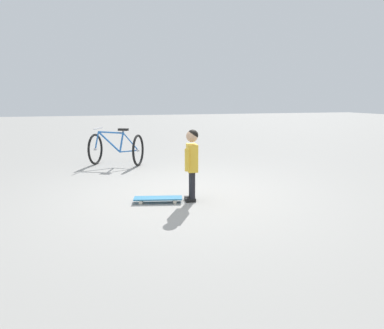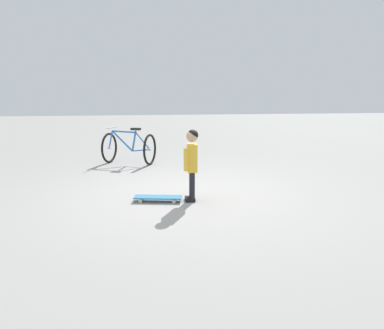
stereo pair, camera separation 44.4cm
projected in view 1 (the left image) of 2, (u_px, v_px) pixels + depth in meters
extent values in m
plane|color=gray|center=(177.00, 194.00, 5.14)|extent=(50.00, 50.00, 0.00)
cylinder|color=black|center=(193.00, 186.00, 4.71)|extent=(0.08, 0.08, 0.42)
cube|color=black|center=(191.00, 200.00, 4.75)|extent=(0.16, 0.09, 0.05)
cylinder|color=black|center=(191.00, 184.00, 4.81)|extent=(0.08, 0.08, 0.42)
cube|color=black|center=(189.00, 198.00, 4.85)|extent=(0.16, 0.09, 0.05)
cube|color=gold|center=(192.00, 158.00, 4.68)|extent=(0.16, 0.25, 0.40)
cylinder|color=gold|center=(187.00, 160.00, 4.51)|extent=(0.06, 0.06, 0.32)
cylinder|color=gold|center=(194.00, 156.00, 4.84)|extent=(0.06, 0.06, 0.32)
sphere|color=tan|center=(192.00, 136.00, 4.61)|extent=(0.17, 0.17, 0.17)
sphere|color=black|center=(193.00, 135.00, 4.61)|extent=(0.16, 0.16, 0.16)
cube|color=teal|center=(158.00, 198.00, 4.71)|extent=(0.73, 0.34, 0.02)
cube|color=#B7B7BC|center=(141.00, 199.00, 4.70)|extent=(0.05, 0.11, 0.02)
cube|color=#B7B7BC|center=(175.00, 199.00, 4.73)|extent=(0.05, 0.11, 0.02)
cylinder|color=beige|center=(141.00, 202.00, 4.63)|extent=(0.06, 0.04, 0.06)
cylinder|color=beige|center=(142.00, 199.00, 4.78)|extent=(0.06, 0.04, 0.06)
cylinder|color=beige|center=(175.00, 202.00, 4.66)|extent=(0.06, 0.04, 0.06)
cylinder|color=beige|center=(175.00, 199.00, 4.80)|extent=(0.06, 0.04, 0.06)
torus|color=black|center=(95.00, 149.00, 7.37)|extent=(0.34, 0.67, 0.71)
torus|color=black|center=(138.00, 150.00, 7.21)|extent=(0.34, 0.67, 0.71)
cylinder|color=#B7B7BC|center=(95.00, 149.00, 7.37)|extent=(0.08, 0.08, 0.06)
cylinder|color=#B7B7BC|center=(138.00, 150.00, 7.21)|extent=(0.08, 0.08, 0.06)
cylinder|color=#2D6BB7|center=(109.00, 142.00, 7.28)|extent=(0.49, 0.25, 0.48)
cylinder|color=#2D6BB7|center=(111.00, 132.00, 7.23)|extent=(0.55, 0.28, 0.06)
cylinder|color=#2D6BB7|center=(122.00, 142.00, 7.23)|extent=(0.14, 0.09, 0.48)
cylinder|color=#2D6BB7|center=(129.00, 151.00, 7.25)|extent=(0.41, 0.21, 0.08)
cylinder|color=#2D6BB7|center=(131.00, 142.00, 7.20)|extent=(0.33, 0.17, 0.40)
cylinder|color=#2D6BB7|center=(97.00, 141.00, 7.32)|extent=(0.13, 0.08, 0.41)
cube|color=black|center=(123.00, 130.00, 7.17)|extent=(0.24, 0.18, 0.05)
cylinder|color=#B7B7BC|center=(98.00, 128.00, 7.26)|extent=(0.21, 0.43, 0.02)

